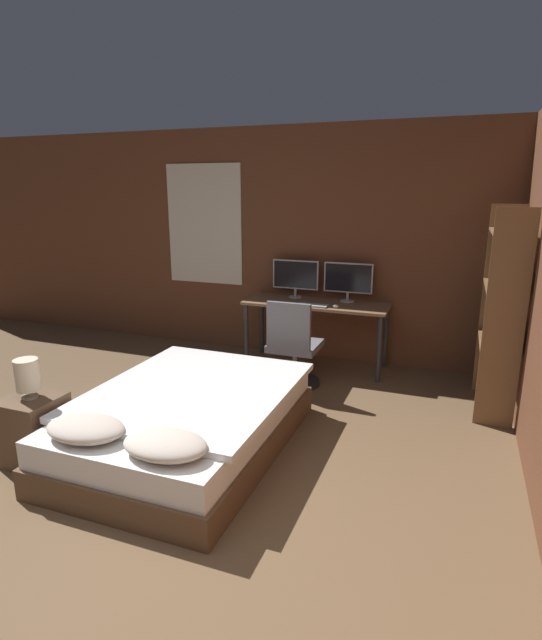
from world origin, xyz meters
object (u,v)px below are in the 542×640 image
Objects in this scene: bed at (187,421)px; office_chair at (293,351)px; monitor_right at (348,279)px; computer_mouse at (336,306)px; monitor_left at (295,276)px; keyboard at (312,305)px; desk at (316,310)px; bedside_lamp at (27,375)px; bookshelf at (503,308)px; nightstand at (34,430)px.

office_chair is at bearing 76.53° from bed.
monitor_right reaches higher than computer_mouse.
monitor_left is 0.54m from keyboard.
office_chair is at bearing -112.98° from monitor_right.
keyboard is (-0.00, -0.18, 0.10)m from desk.
bedside_lamp is 3.07m from computer_mouse.
keyboard is 1.92m from bookshelf.
office_chair reaches higher than bedside_lamp.
bed is 2.23× the size of office_chair.
computer_mouse is at bearing 57.40° from bedside_lamp.
office_chair is 0.50× the size of bookshelf.
monitor_left reaches higher than office_chair.
monitor_left is 0.60× the size of office_chair.
monitor_right is 0.60× the size of office_chair.
computer_mouse reaches higher than bed.
office_chair is at bearing -94.18° from desk.
monitor_right is (1.70, 2.96, 0.75)m from nightstand.
desk is at bearing 162.28° from bookshelf.
nightstand is 0.28× the size of bookshelf.
bookshelf is (1.86, -0.41, 0.22)m from keyboard.
office_chair is 2.00m from bookshelf.
monitor_left is at bearing 87.47° from bed.
bookshelf reaches higher than keyboard.
bed is 1.59m from office_chair.
bookshelf is (2.17, -0.78, -0.02)m from monitor_left.
computer_mouse is at bearing 57.40° from nightstand.
monitor_right is at bearing 0.00° from monitor_left.
office_chair is at bearing 57.59° from nightstand.
bedside_lamp is at bearing 0.00° from nightstand.
keyboard reaches higher than bed.
bedside_lamp is 3.16m from monitor_left.
bookshelf reaches higher than office_chair.
monitor_left reaches higher than computer_mouse.
keyboard is at bearing -129.97° from monitor_right.
bookshelf is at bearing -19.81° from monitor_left.
bed is 4.02× the size of nightstand.
keyboard is 0.19× the size of bookshelf.
monitor_right reaches higher than nightstand.
keyboard is at bearing -50.03° from monitor_left.
monitor_left is 0.30× the size of bookshelf.
monitor_right is 0.54m from keyboard.
bed is at bearing -106.97° from monitor_right.
computer_mouse is at bearing -32.75° from monitor_left.
computer_mouse is 0.08× the size of office_chair.
keyboard is 5.05× the size of computer_mouse.
monitor_left is at bearing 180.00° from monitor_right.
monitor_left is 7.88× the size of computer_mouse.
office_chair reaches higher than bed.
bedside_lamp is 0.32× the size of office_chair.
bed is at bearing -92.53° from monitor_left.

